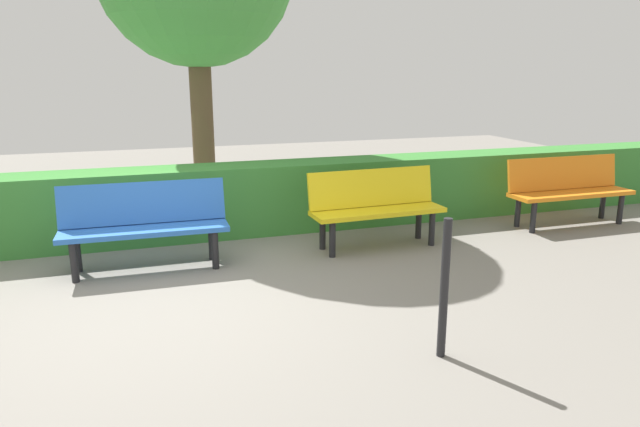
# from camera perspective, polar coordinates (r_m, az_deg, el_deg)

# --- Properties ---
(ground_plane) EXTENTS (20.12, 20.12, 0.00)m
(ground_plane) POSITION_cam_1_polar(r_m,az_deg,el_deg) (5.24, -14.88, -8.26)
(ground_plane) COLOR gray
(bench_orange) EXTENTS (1.65, 0.46, 0.86)m
(bench_orange) POSITION_cam_1_polar(r_m,az_deg,el_deg) (8.00, 23.43, 2.42)
(bench_orange) COLOR orange
(bench_orange) RESTS_ON ground_plane
(bench_yellow) EXTENTS (1.53, 0.52, 0.86)m
(bench_yellow) POSITION_cam_1_polar(r_m,az_deg,el_deg) (6.45, 5.54, 0.92)
(bench_yellow) COLOR yellow
(bench_yellow) RESTS_ON ground_plane
(bench_blue) EXTENTS (1.62, 0.50, 0.86)m
(bench_blue) POSITION_cam_1_polar(r_m,az_deg,el_deg) (5.95, -17.05, -0.77)
(bench_blue) COLOR blue
(bench_blue) RESTS_ON ground_plane
(hedge_row) EXTENTS (16.12, 0.59, 0.84)m
(hedge_row) POSITION_cam_1_polar(r_m,az_deg,el_deg) (7.04, -6.66, 1.50)
(hedge_row) COLOR #387F33
(hedge_row) RESTS_ON ground_plane
(railing_post_mid) EXTENTS (0.06, 0.06, 1.00)m
(railing_post_mid) POSITION_cam_1_polar(r_m,az_deg,el_deg) (4.03, 12.26, -7.35)
(railing_post_mid) COLOR black
(railing_post_mid) RESTS_ON ground_plane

